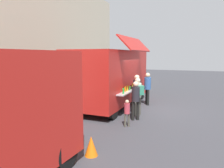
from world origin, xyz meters
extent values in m
plane|color=#38383D|center=(0.00, 0.00, 0.00)|extent=(60.00, 60.00, 0.00)
cube|color=#9E998E|center=(-3.96, 4.66, 0.07)|extent=(28.00, 1.60, 0.15)
cube|color=red|center=(0.04, 2.06, 1.63)|extent=(6.11, 2.55, 2.67)
cube|color=red|center=(-0.60, 0.53, 3.25)|extent=(3.35, 0.76, 0.70)
cube|color=black|center=(-0.59, 0.92, 1.95)|extent=(3.17, 0.16, 1.20)
cube|color=#B7B7BC|center=(-0.60, 0.70, 1.04)|extent=(3.34, 0.42, 0.05)
cylinder|color=green|center=(-1.90, 0.68, 1.19)|extent=(0.08, 0.08, 0.24)
cylinder|color=black|center=(-1.64, 0.76, 1.18)|extent=(0.07, 0.07, 0.24)
cylinder|color=orange|center=(-1.35, 0.77, 1.18)|extent=(0.08, 0.08, 0.24)
cylinder|color=yellow|center=(-1.13, 0.75, 1.19)|extent=(0.06, 0.06, 0.25)
cylinder|color=green|center=(-0.86, 0.70, 1.16)|extent=(0.06, 0.06, 0.19)
cylinder|color=black|center=(-0.58, 0.72, 1.17)|extent=(0.06, 0.06, 0.21)
cylinder|color=yellow|center=(-0.35, 0.69, 1.19)|extent=(0.08, 0.08, 0.25)
cylinder|color=yellow|center=(-0.07, 0.69, 1.16)|extent=(0.08, 0.08, 0.19)
cylinder|color=red|center=(0.18, 0.74, 1.16)|extent=(0.08, 0.08, 0.19)
cylinder|color=#1C9134|center=(0.43, 0.71, 1.18)|extent=(0.08, 0.08, 0.24)
cylinder|color=yellow|center=(0.68, 0.62, 1.18)|extent=(0.08, 0.08, 0.23)
cube|color=black|center=(3.02, 2.00, 2.12)|extent=(0.12, 2.06, 1.17)
cylinder|color=black|center=(2.39, 3.07, 0.45)|extent=(0.90, 0.28, 0.90)
cylinder|color=black|center=(2.35, 0.95, 0.45)|extent=(0.90, 0.28, 0.90)
cylinder|color=black|center=(-2.27, 3.17, 0.45)|extent=(0.90, 0.28, 0.90)
cylinder|color=black|center=(-2.31, 1.04, 0.45)|extent=(0.90, 0.28, 0.90)
cube|color=black|center=(-5.94, 1.61, 1.95)|extent=(0.20, 1.90, 1.01)
cylinder|color=black|center=(-6.42, 2.68, 0.42)|extent=(0.84, 0.26, 0.84)
cylinder|color=black|center=(-6.55, 0.61, 0.42)|extent=(0.84, 0.26, 0.84)
cone|color=orange|center=(-5.69, 0.34, 0.28)|extent=(0.36, 0.36, 0.55)
cylinder|color=#2D5D37|center=(4.03, 4.36, 0.48)|extent=(0.60, 0.60, 0.97)
cylinder|color=#1E2338|center=(-0.81, 0.47, 0.44)|extent=(0.14, 0.14, 0.88)
cylinder|color=#1E2338|center=(-0.61, 0.34, 0.44)|extent=(0.14, 0.14, 0.88)
cylinder|color=#252329|center=(-0.71, 0.40, 1.21)|extent=(0.37, 0.37, 0.67)
sphere|color=#E3AC8A|center=(-0.71, 0.40, 1.67)|extent=(0.25, 0.25, 0.25)
cylinder|color=#48473E|center=(-1.39, 0.28, 0.42)|extent=(0.13, 0.13, 0.84)
cylinder|color=#48473E|center=(-1.24, 0.12, 0.42)|extent=(0.13, 0.13, 0.84)
cylinder|color=beige|center=(-1.32, 0.20, 1.16)|extent=(0.35, 0.35, 0.64)
sphere|color=beige|center=(-1.32, 0.20, 1.60)|extent=(0.24, 0.24, 0.24)
cube|color=#308666|center=(-1.52, 0.02, 1.19)|extent=(0.33, 0.34, 0.41)
cylinder|color=black|center=(-2.13, 0.17, 0.40)|extent=(0.13, 0.13, 0.81)
cylinder|color=black|center=(-2.00, -0.01, 0.40)|extent=(0.13, 0.13, 0.81)
cylinder|color=#242229|center=(-2.07, 0.08, 1.12)|extent=(0.34, 0.34, 0.61)
sphere|color=beige|center=(-2.07, 0.08, 1.54)|extent=(0.23, 0.23, 0.23)
cylinder|color=black|center=(0.82, 0.16, 0.43)|extent=(0.14, 0.14, 0.87)
cylinder|color=black|center=(1.02, 0.28, 0.43)|extent=(0.14, 0.14, 0.87)
cylinder|color=#2C518A|center=(0.92, 0.22, 1.20)|extent=(0.36, 0.36, 0.66)
sphere|color=#D2AF82|center=(0.92, 0.22, 1.65)|extent=(0.24, 0.24, 0.24)
cylinder|color=#4B493E|center=(-3.06, 0.21, 0.26)|extent=(0.08, 0.08, 0.52)
cylinder|color=#4B493E|center=(-2.99, 0.10, 0.26)|extent=(0.08, 0.08, 0.52)
cylinder|color=#B93945|center=(-3.02, 0.16, 0.71)|extent=(0.21, 0.21, 0.39)
sphere|color=#D6A787|center=(-3.02, 0.16, 0.98)|extent=(0.14, 0.14, 0.14)
camera|label=1|loc=(-10.72, -2.24, 2.74)|focal=34.73mm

